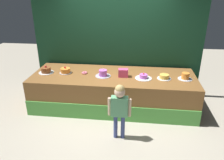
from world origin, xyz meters
TOP-DOWN VIEW (x-y plane):
  - ground_plane at (0.00, 0.00)m, footprint 12.00×12.00m
  - stage_platform at (0.00, 0.62)m, footprint 3.58×1.27m
  - curtain_backdrop at (0.00, 1.35)m, footprint 4.02×0.08m
  - child_figure at (0.23, -0.53)m, footprint 0.41×0.19m
  - pink_box at (0.22, 0.56)m, footprint 0.22×0.16m
  - donut at (-0.65, 0.64)m, footprint 0.12×0.12m
  - cake_far_left at (-1.52, 0.59)m, footprint 0.34×0.34m
  - cake_left at (-1.09, 0.62)m, footprint 0.27×0.27m
  - cake_center_left at (-0.22, 0.54)m, footprint 0.33×0.33m
  - cake_center_right at (0.65, 0.51)m, footprint 0.35×0.35m
  - cake_right at (1.09, 0.55)m, footprint 0.29×0.29m
  - cake_far_right at (1.52, 0.57)m, footprint 0.30×0.30m

SIDE VIEW (x-z plane):
  - ground_plane at x=0.00m, z-range 0.00..0.00m
  - stage_platform at x=0.00m, z-range 0.00..0.76m
  - child_figure at x=0.23m, z-range 0.15..1.21m
  - donut at x=-0.65m, z-range 0.76..0.80m
  - cake_center_right at x=0.65m, z-range 0.74..0.86m
  - cake_right at x=1.09m, z-range 0.76..0.85m
  - cake_left at x=-1.09m, z-range 0.74..0.89m
  - cake_far_left at x=-1.52m, z-range 0.74..0.91m
  - cake_far_right at x=1.52m, z-range 0.75..0.89m
  - cake_center_left at x=-0.22m, z-range 0.72..0.92m
  - pink_box at x=0.22m, z-range 0.76..0.93m
  - curtain_backdrop at x=0.00m, z-range 0.00..3.01m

